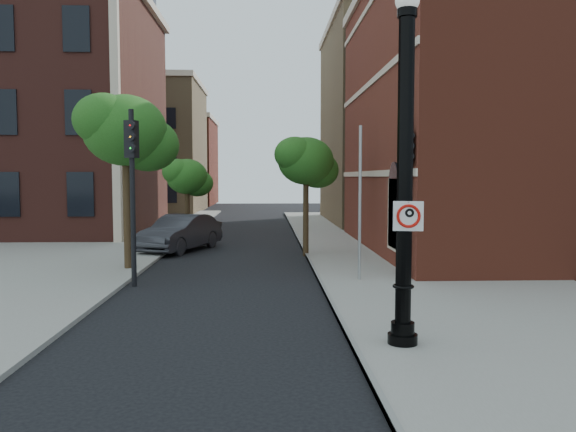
{
  "coord_description": "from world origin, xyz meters",
  "views": [
    {
      "loc": [
        0.35,
        -11.07,
        3.36
      ],
      "look_at": [
        0.86,
        2.0,
        2.45
      ],
      "focal_mm": 35.0,
      "sensor_mm": 36.0,
      "label": 1
    }
  ],
  "objects_px": {
    "traffic_signal_left": "(132,168)",
    "lamppost": "(405,187)",
    "no_parking_sign": "(408,216)",
    "traffic_signal_right": "(408,174)",
    "parked_car": "(181,233)"
  },
  "relations": [
    {
      "from": "parked_car",
      "to": "traffic_signal_left",
      "type": "distance_m",
      "value": 8.75
    },
    {
      "from": "lamppost",
      "to": "traffic_signal_right",
      "type": "xyz_separation_m",
      "value": [
        1.81,
        6.89,
        0.27
      ]
    },
    {
      "from": "traffic_signal_left",
      "to": "traffic_signal_right",
      "type": "xyz_separation_m",
      "value": [
        8.51,
        0.33,
        -0.19
      ]
    },
    {
      "from": "no_parking_sign",
      "to": "parked_car",
      "type": "distance_m",
      "value": 16.49
    },
    {
      "from": "lamppost",
      "to": "no_parking_sign",
      "type": "relative_size",
      "value": 12.16
    },
    {
      "from": "parked_car",
      "to": "traffic_signal_right",
      "type": "height_order",
      "value": "traffic_signal_right"
    },
    {
      "from": "parked_car",
      "to": "traffic_signal_left",
      "type": "height_order",
      "value": "traffic_signal_left"
    },
    {
      "from": "no_parking_sign",
      "to": "traffic_signal_left",
      "type": "bearing_deg",
      "value": 145.43
    },
    {
      "from": "no_parking_sign",
      "to": "traffic_signal_left",
      "type": "distance_m",
      "value": 9.58
    },
    {
      "from": "no_parking_sign",
      "to": "traffic_signal_left",
      "type": "xyz_separation_m",
      "value": [
        -6.73,
        6.74,
        1.01
      ]
    },
    {
      "from": "traffic_signal_left",
      "to": "lamppost",
      "type": "bearing_deg",
      "value": -27.32
    },
    {
      "from": "lamppost",
      "to": "traffic_signal_right",
      "type": "distance_m",
      "value": 7.13
    },
    {
      "from": "parked_car",
      "to": "traffic_signal_right",
      "type": "bearing_deg",
      "value": -22.29
    },
    {
      "from": "lamppost",
      "to": "traffic_signal_left",
      "type": "xyz_separation_m",
      "value": [
        -6.7,
        6.57,
        0.46
      ]
    },
    {
      "from": "no_parking_sign",
      "to": "traffic_signal_right",
      "type": "bearing_deg",
      "value": 86.39
    }
  ]
}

